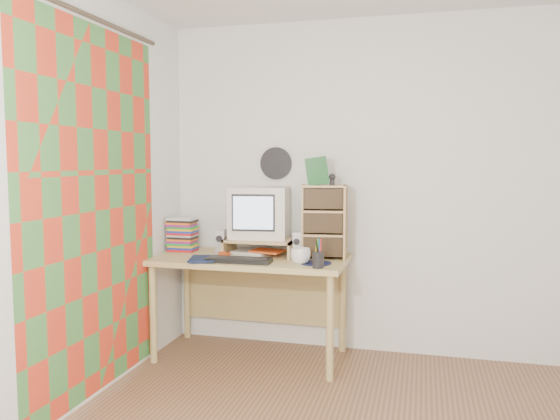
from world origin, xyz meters
The scene contains 20 objects.
back_wall centered at (0.00, 1.75, 1.25)m, with size 3.50×3.50×0.00m, color silver.
left_wall centered at (-1.75, 0.00, 1.25)m, with size 3.50×3.50×0.00m, color silver.
curtain centered at (-1.71, 0.48, 1.15)m, with size 2.20×2.20×0.00m, color red.
wall_disc centered at (-0.93, 1.73, 1.43)m, with size 0.25×0.25×0.02m, color black.
desk centered at (-1.03, 1.44, 0.62)m, with size 1.40×0.70×0.75m.
monitor_riser centered at (-0.98, 1.48, 0.84)m, with size 0.52×0.30×0.12m.
crt_monitor centered at (-1.00, 1.53, 1.06)m, with size 0.41×0.41×0.39m, color silver.
speaker_left centered at (-1.28, 1.43, 0.84)m, with size 0.07×0.07×0.19m, color silver.
speaker_right centered at (-0.69, 1.46, 0.84)m, with size 0.07×0.07×0.18m, color silver.
keyboard centered at (-1.04, 1.15, 0.77)m, with size 0.45×0.15×0.03m, color black.
dvd_stack centered at (-1.62, 1.50, 0.90)m, with size 0.20×0.15×0.29m, color brown, non-canonical shape.
cd_rack centered at (-0.50, 1.47, 1.01)m, with size 0.32×0.17×0.53m, color tan.
mug centered at (-0.61, 1.20, 0.80)m, with size 0.14×0.14×0.11m, color white.
diary centered at (-1.39, 1.13, 0.77)m, with size 0.23×0.17×0.05m, color #101A3A.
mousepad centered at (-0.52, 1.25, 0.75)m, with size 0.22×0.22×0.00m, color #101735.
pen_cup centered at (-0.47, 1.10, 0.82)m, with size 0.07×0.07×0.15m, color black, non-canonical shape.
papers centered at (-1.00, 1.48, 0.77)m, with size 0.26×0.19×0.04m, color beige, non-canonical shape.
red_box centered at (-1.20, 1.30, 0.77)m, with size 0.08×0.05×0.04m, color #C94315.
game_box centered at (-0.55, 1.45, 1.38)m, with size 0.15×0.03×0.20m, color #16501E.
webcam centered at (-0.44, 1.47, 1.32)m, with size 0.05×0.05×0.08m, color black, non-canonical shape.
Camera 1 is at (0.18, -2.37, 1.45)m, focal length 35.00 mm.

